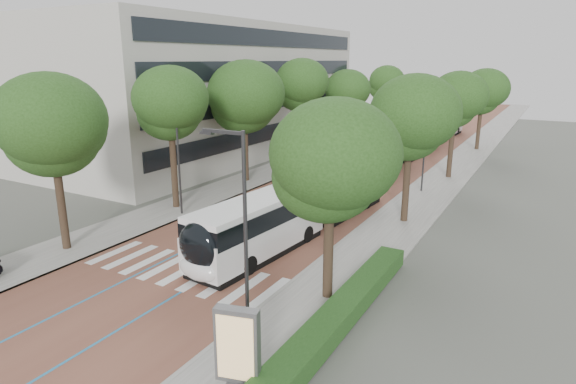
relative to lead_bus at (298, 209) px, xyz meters
The scene contains 21 objects.
ground 9.08m from the lead_bus, 107.58° to the right, with size 160.00×160.00×0.00m, color #51544C.
road 31.64m from the lead_bus, 94.90° to the left, with size 11.00×140.00×0.02m, color brown.
sidewalk_left 33.13m from the lead_bus, 107.95° to the left, with size 4.00×140.00×0.12m, color gray.
sidewalk_right 31.89m from the lead_bus, 81.33° to the left, with size 4.00×140.00×0.12m, color gray.
kerb_left 32.60m from the lead_bus, 104.77° to the left, with size 0.20×140.00×0.14m, color gray.
kerb_right 31.66m from the lead_bus, 84.74° to the left, with size 0.20×140.00×0.14m, color gray.
zebra_crossing 8.08m from the lead_bus, 108.39° to the right, with size 10.55×3.60×0.01m.
lane_line_left 31.82m from the lead_bus, 97.78° to the left, with size 0.12×126.00×0.01m, color teal.
lane_line_right 31.54m from the lead_bus, 92.00° to the left, with size 0.12×126.00×0.01m, color teal.
office_building 30.00m from the lead_bus, 138.69° to the left, with size 18.11×40.00×14.00m.
hedge 10.71m from the lead_bus, 53.07° to the right, with size 1.20×14.00×0.80m, color #183D15.
streetlight_near 12.58m from the lead_bus, 71.20° to the right, with size 1.82×0.20×8.00m.
streetlight_far 14.40m from the lead_bus, 73.79° to the left, with size 1.82×0.20×8.00m.
lamp_post_left 9.16m from the lead_bus, behind, with size 0.14×0.14×8.00m, color #2F2F32.
trees_left 18.91m from the lead_bus, 124.18° to the left, with size 6.48×60.45×9.92m.
trees_right 14.44m from the lead_bus, 68.45° to the left, with size 5.59×47.40×8.99m.
lead_bus is the anchor object (origin of this frame).
bus_queued_0 16.39m from the lead_bus, 93.65° to the left, with size 3.20×12.52×3.20m.
bus_queued_1 28.98m from the lead_bus, 91.79° to the left, with size 2.71×12.43×3.20m.
bus_queued_2 42.83m from the lead_bus, 90.92° to the left, with size 3.17×12.51×3.20m.
ad_panel 14.75m from the lead_bus, 69.13° to the right, with size 1.47×0.72×2.94m.
Camera 1 is at (15.75, -15.92, 10.36)m, focal length 30.00 mm.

